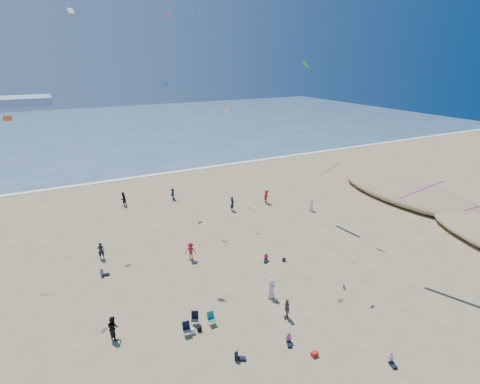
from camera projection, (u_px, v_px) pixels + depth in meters
ground at (272, 378)px, 22.94m from camera, size 220.00×220.00×0.00m
ocean at (85, 130)px, 102.04m from camera, size 220.00×100.00×0.06m
surf_line at (122, 179)px, 60.40m from camera, size 220.00×1.20×0.08m
standing_flyers at (226, 241)px, 38.19m from camera, size 36.03×38.49×1.89m
seated_group at (247, 308)px, 28.71m from camera, size 15.65×20.11×0.84m
chair_cluster at (198, 322)px, 27.00m from camera, size 2.64×1.52×1.00m
white_tote at (193, 331)px, 26.57m from camera, size 0.35×0.20×0.40m
black_backpack at (199, 329)px, 26.81m from camera, size 0.30×0.22×0.38m
cooler at (315, 354)px, 24.57m from camera, size 0.45×0.30×0.30m
navy_bag at (284, 260)px, 36.06m from camera, size 0.28×0.18×0.34m
kites_aloft at (300, 106)px, 33.53m from camera, size 36.57×42.79×25.98m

